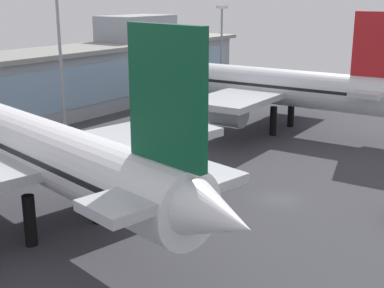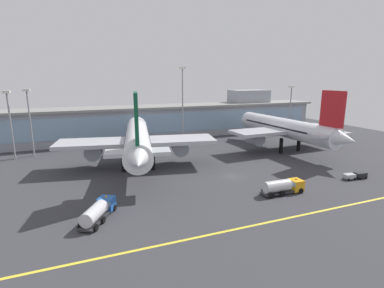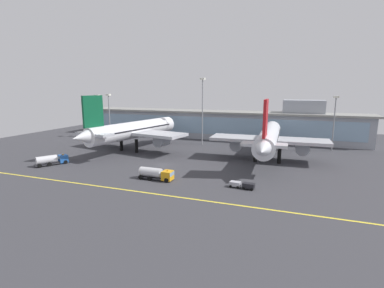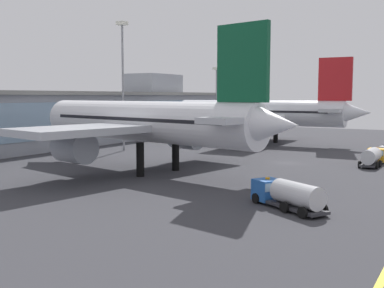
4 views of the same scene
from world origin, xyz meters
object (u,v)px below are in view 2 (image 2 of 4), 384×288
(apron_light_mast_west, at_px, (183,96))
(fuel_tanker_truck, at_px, (284,186))
(baggage_tug_near, at_px, (355,176))
(airliner_near_right, at_px, (285,128))
(service_truck_far, at_px, (99,210))
(apron_light_mast_centre, at_px, (9,114))
(apron_light_mast_far_east, at_px, (29,111))
(apron_light_mast_east, at_px, (291,102))
(airliner_near_left, at_px, (137,139))

(apron_light_mast_west, bearing_deg, fuel_tanker_truck, -85.14)
(baggage_tug_near, bearing_deg, airliner_near_right, 90.80)
(airliner_near_right, xyz_separation_m, baggage_tug_near, (-2.56, -28.60, -6.35))
(fuel_tanker_truck, bearing_deg, apron_light_mast_west, 95.64)
(service_truck_far, xyz_separation_m, apron_light_mast_centre, (-19.32, 46.68, 11.52))
(airliner_near_right, distance_m, fuel_tanker_truck, 38.18)
(baggage_tug_near, height_order, apron_light_mast_far_east, apron_light_mast_far_east)
(airliner_near_right, height_order, apron_light_mast_centre, airliner_near_right)
(baggage_tug_near, bearing_deg, service_truck_far, -175.42)
(airliner_near_right, bearing_deg, service_truck_far, 112.93)
(apron_light_mast_east, height_order, apron_light_mast_far_east, apron_light_mast_far_east)
(service_truck_far, bearing_deg, baggage_tug_near, -61.37)
(airliner_near_right, bearing_deg, apron_light_mast_west, 54.27)
(fuel_tanker_truck, relative_size, apron_light_mast_east, 0.46)
(baggage_tug_near, bearing_deg, apron_light_mast_far_east, 150.80)
(airliner_near_right, relative_size, baggage_tug_near, 8.65)
(fuel_tanker_truck, xyz_separation_m, service_truck_far, (-35.26, 2.28, 0.00))
(airliner_near_left, bearing_deg, apron_light_mast_far_east, 60.87)
(airliner_near_left, xyz_separation_m, apron_light_mast_far_east, (-26.53, 22.34, 5.89))
(airliner_near_right, xyz_separation_m, apron_light_mast_centre, (-78.06, 19.39, 5.89))
(apron_light_mast_centre, height_order, apron_light_mast_far_east, apron_light_mast_far_east)
(baggage_tug_near, height_order, apron_light_mast_west, apron_light_mast_west)
(service_truck_far, relative_size, apron_light_mast_west, 0.35)
(apron_light_mast_centre, distance_m, apron_light_mast_far_east, 4.99)
(airliner_near_left, height_order, apron_light_mast_west, apron_light_mast_west)
(fuel_tanker_truck, bearing_deg, apron_light_mast_east, 50.53)
(airliner_near_right, bearing_deg, apron_light_mast_east, -44.51)
(fuel_tanker_truck, relative_size, apron_light_mast_centre, 0.47)
(airliner_near_left, bearing_deg, airliner_near_right, -77.70)
(service_truck_far, bearing_deg, airliner_near_left, 5.65)
(airliner_near_right, xyz_separation_m, fuel_tanker_truck, (-23.49, -29.57, -5.63))
(airliner_near_left, xyz_separation_m, fuel_tanker_truck, (23.43, -28.48, -5.83))
(apron_light_mast_west, height_order, apron_light_mast_far_east, apron_light_mast_west)
(airliner_near_right, xyz_separation_m, service_truck_far, (-58.74, -27.29, -5.63))
(apron_light_mast_west, bearing_deg, airliner_near_left, -134.77)
(baggage_tug_near, distance_m, service_truck_far, 56.21)
(baggage_tug_near, bearing_deg, fuel_tanker_truck, -171.42)
(airliner_near_left, height_order, baggage_tug_near, airliner_near_left)
(apron_light_mast_centre, xyz_separation_m, apron_light_mast_east, (98.10, 2.46, 0.14))
(service_truck_far, height_order, apron_light_mast_far_east, apron_light_mast_far_east)
(baggage_tug_near, relative_size, apron_light_mast_centre, 0.30)
(apron_light_mast_west, xyz_separation_m, apron_light_mast_far_east, (-45.88, 2.83, -3.59))
(airliner_near_left, relative_size, apron_light_mast_far_east, 2.59)
(service_truck_far, height_order, apron_light_mast_east, apron_light_mast_east)
(airliner_near_left, height_order, fuel_tanker_truck, airliner_near_left)
(airliner_near_right, relative_size, apron_light_mast_east, 2.54)
(airliner_near_left, bearing_deg, apron_light_mast_east, -60.12)
(airliner_near_left, bearing_deg, fuel_tanker_truck, -129.59)
(fuel_tanker_truck, distance_m, apron_light_mast_east, 68.37)
(airliner_near_left, relative_size, apron_light_mast_centre, 2.64)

